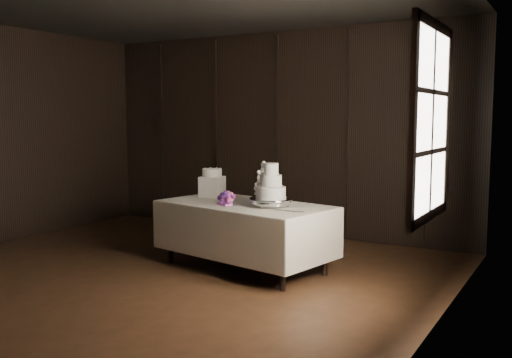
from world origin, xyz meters
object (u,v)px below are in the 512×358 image
(wedding_cake, at_px, (268,184))
(box_pedestal, at_px, (212,187))
(cake_stand, at_px, (271,202))
(bouquet, at_px, (226,198))
(small_cake, at_px, (212,173))
(display_table, at_px, (245,233))

(wedding_cake, bearing_deg, box_pedestal, 147.76)
(cake_stand, bearing_deg, wedding_cake, -150.26)
(cake_stand, xyz_separation_m, bouquet, (-0.54, -0.06, 0.02))
(cake_stand, distance_m, wedding_cake, 0.20)
(cake_stand, bearing_deg, small_cake, 162.01)
(display_table, distance_m, wedding_cake, 0.68)
(display_table, distance_m, small_cake, 0.96)
(wedding_cake, relative_size, bouquet, 1.02)
(cake_stand, relative_size, wedding_cake, 1.24)
(wedding_cake, bearing_deg, small_cake, 147.76)
(display_table, bearing_deg, cake_stand, 5.03)
(display_table, xyz_separation_m, box_pedestal, (-0.65, 0.29, 0.47))
(display_table, xyz_separation_m, bouquet, (-0.18, -0.10, 0.40))
(bouquet, bearing_deg, small_cake, 139.90)
(display_table, distance_m, cake_stand, 0.53)
(cake_stand, xyz_separation_m, wedding_cake, (-0.03, -0.02, 0.20))
(bouquet, bearing_deg, cake_stand, 6.67)
(wedding_cake, distance_m, box_pedestal, 1.04)
(box_pedestal, bearing_deg, cake_stand, -17.99)
(bouquet, height_order, box_pedestal, box_pedestal)
(cake_stand, height_order, wedding_cake, wedding_cake)
(bouquet, distance_m, small_cake, 0.65)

